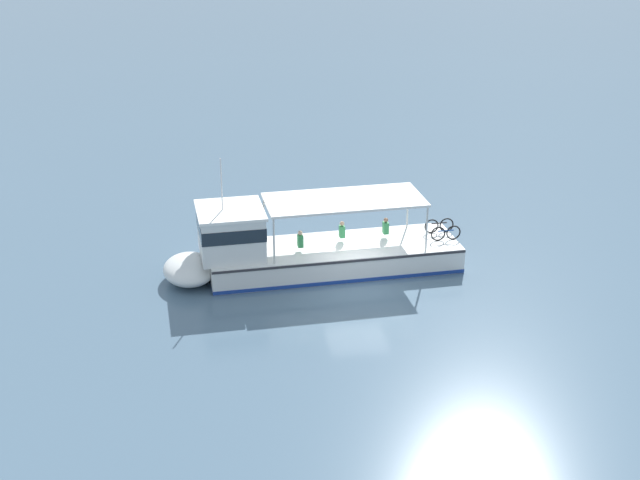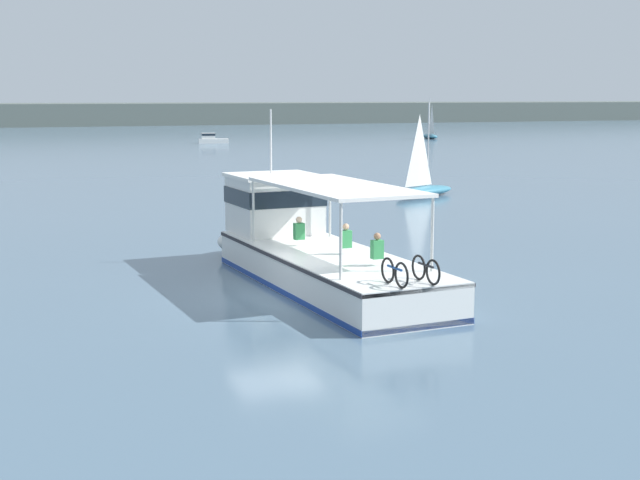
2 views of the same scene
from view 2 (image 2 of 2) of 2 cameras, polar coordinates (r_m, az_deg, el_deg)
The scene contains 6 objects.
ground_plane at distance 25.48m, azimuth -2.98°, elevation -3.80°, with size 400.00×400.00×0.00m, color slate.
distant_shoreline at distance 184.28m, azimuth -18.31°, elevation 7.72°, with size 400.00×28.00×4.21m, color #515B56.
ferry_main at distance 28.02m, azimuth -0.85°, elevation -0.47°, with size 4.15×12.98×5.32m.
sailboat_mid_channel at distance 51.50m, azimuth 6.72°, elevation 3.42°, with size 4.95×3.23×5.40m.
sailboat_outer_anchorage at distance 121.02m, azimuth 7.12°, elevation 6.78°, with size 2.08×4.95×5.40m.
motorboat_far_right at distance 108.65m, azimuth -7.02°, elevation 6.50°, with size 3.77×1.92×1.26m.
Camera 2 is at (-7.42, -23.68, 5.79)m, focal length 49.52 mm.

